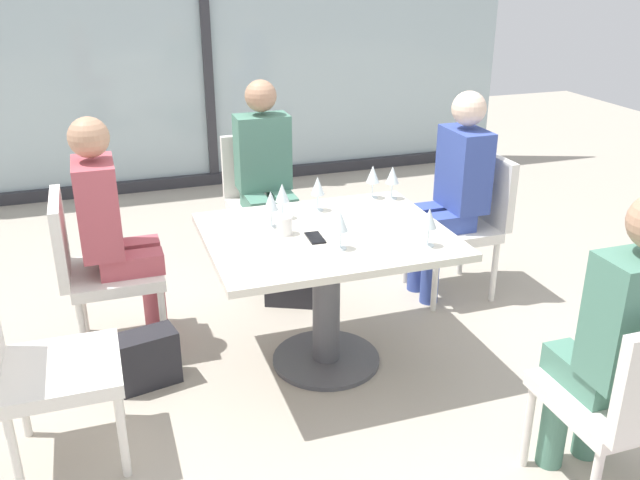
% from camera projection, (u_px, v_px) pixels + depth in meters
% --- Properties ---
extents(ground_plane, '(12.00, 12.00, 0.00)m').
position_uv_depth(ground_plane, '(326.00, 361.00, 3.62)').
color(ground_plane, '#A89E8E').
extents(window_wall_backdrop, '(5.71, 0.10, 2.70)m').
position_uv_depth(window_wall_backdrop, '(206.00, 49.00, 5.94)').
color(window_wall_backdrop, '#A3B7BC').
rests_on(window_wall_backdrop, ground_plane).
extents(dining_table_main, '(1.16, 0.94, 0.73)m').
position_uv_depth(dining_table_main, '(326.00, 267.00, 3.41)').
color(dining_table_main, silver).
rests_on(dining_table_main, ground_plane).
extents(chair_front_right, '(0.46, 0.50, 0.87)m').
position_uv_depth(chair_front_right, '(633.00, 397.00, 2.49)').
color(chair_front_right, silver).
rests_on(chair_front_right, ground_plane).
extents(chair_far_left, '(0.50, 0.46, 0.87)m').
position_uv_depth(chair_far_left, '(95.00, 263.00, 3.56)').
color(chair_far_left, silver).
rests_on(chair_far_left, ground_plane).
extents(chair_near_window, '(0.46, 0.51, 0.87)m').
position_uv_depth(chair_near_window, '(262.00, 194.00, 4.57)').
color(chair_near_window, silver).
rests_on(chair_near_window, ground_plane).
extents(chair_far_right, '(0.50, 0.46, 0.87)m').
position_uv_depth(chair_far_right, '(467.00, 216.00, 4.20)').
color(chair_far_right, silver).
rests_on(chair_far_right, ground_plane).
extents(chair_side_end, '(0.50, 0.46, 0.87)m').
position_uv_depth(chair_side_end, '(33.00, 359.00, 2.73)').
color(chair_side_end, silver).
rests_on(chair_side_end, ground_plane).
extents(person_front_right, '(0.34, 0.39, 1.26)m').
position_uv_depth(person_front_right, '(621.00, 334.00, 2.51)').
color(person_front_right, '#4C7F6B').
rests_on(person_front_right, ground_plane).
extents(person_far_left, '(0.39, 0.34, 1.26)m').
position_uv_depth(person_far_left, '(113.00, 225.00, 3.51)').
color(person_far_left, '#B24C56').
rests_on(person_far_left, ground_plane).
extents(person_near_window, '(0.34, 0.39, 1.26)m').
position_uv_depth(person_near_window, '(265.00, 170.00, 4.39)').
color(person_near_window, '#4C7F6B').
rests_on(person_near_window, ground_plane).
extents(person_far_right, '(0.39, 0.34, 1.26)m').
position_uv_depth(person_far_right, '(454.00, 186.00, 4.09)').
color(person_far_right, '#384C9E').
rests_on(person_far_right, ground_plane).
extents(wine_glass_0, '(0.07, 0.07, 0.18)m').
position_uv_depth(wine_glass_0, '(282.00, 194.00, 3.46)').
color(wine_glass_0, silver).
rests_on(wine_glass_0, dining_table_main).
extents(wine_glass_1, '(0.07, 0.07, 0.18)m').
position_uv_depth(wine_glass_1, '(340.00, 222.00, 3.10)').
color(wine_glass_1, silver).
rests_on(wine_glass_1, dining_table_main).
extents(wine_glass_2, '(0.07, 0.07, 0.18)m').
position_uv_depth(wine_glass_2, '(318.00, 187.00, 3.56)').
color(wine_glass_2, silver).
rests_on(wine_glass_2, dining_table_main).
extents(wine_glass_3, '(0.07, 0.07, 0.18)m').
position_uv_depth(wine_glass_3, '(271.00, 202.00, 3.35)').
color(wine_glass_3, silver).
rests_on(wine_glass_3, dining_table_main).
extents(wine_glass_4, '(0.07, 0.07, 0.18)m').
position_uv_depth(wine_glass_4, '(392.00, 176.00, 3.74)').
color(wine_glass_4, silver).
rests_on(wine_glass_4, dining_table_main).
extents(wine_glass_5, '(0.07, 0.07, 0.18)m').
position_uv_depth(wine_glass_5, '(373.00, 175.00, 3.75)').
color(wine_glass_5, silver).
rests_on(wine_glass_5, dining_table_main).
extents(wine_glass_6, '(0.07, 0.07, 0.18)m').
position_uv_depth(wine_glass_6, '(429.00, 219.00, 3.13)').
color(wine_glass_6, silver).
rests_on(wine_glass_6, dining_table_main).
extents(coffee_cup, '(0.08, 0.08, 0.09)m').
position_uv_depth(coffee_cup, '(285.00, 225.00, 3.30)').
color(coffee_cup, white).
rests_on(coffee_cup, dining_table_main).
extents(cell_phone_on_table, '(0.08, 0.15, 0.01)m').
position_uv_depth(cell_phone_on_table, '(315.00, 238.00, 3.26)').
color(cell_phone_on_table, black).
rests_on(cell_phone_on_table, dining_table_main).
extents(handbag_1, '(0.33, 0.22, 0.28)m').
position_uv_depth(handbag_1, '(147.00, 359.00, 3.38)').
color(handbag_1, '#232328').
rests_on(handbag_1, ground_plane).
extents(handbag_2, '(0.34, 0.27, 0.28)m').
position_uv_depth(handbag_2, '(291.00, 282.00, 4.16)').
color(handbag_2, '#232328').
rests_on(handbag_2, ground_plane).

